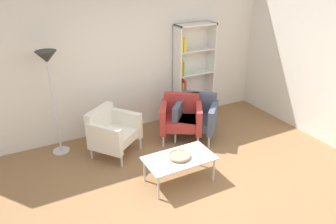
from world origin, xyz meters
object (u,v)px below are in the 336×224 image
coffee_table_low (179,160)px  floor_lamp_torchiere (48,70)px  bookshelf_tall (191,74)px  armchair_by_bookshelf (181,117)px  armchair_near_window (112,131)px  armchair_spare_guest (196,115)px  decorative_bowl (179,156)px

coffee_table_low → floor_lamp_torchiere: (-1.38, 1.64, 1.08)m
floor_lamp_torchiere → bookshelf_tall: bearing=3.7°
armchair_by_bookshelf → armchair_near_window: size_ratio=0.99×
armchair_near_window → floor_lamp_torchiere: floor_lamp_torchiere is taller
armchair_near_window → armchair_spare_guest: same height
coffee_table_low → floor_lamp_torchiere: bearing=130.0°
decorative_bowl → armchair_near_window: size_ratio=0.34×
armchair_by_bookshelf → armchair_spare_guest: same height
armchair_by_bookshelf → armchair_near_window: (-1.28, 0.06, 0.00)m
coffee_table_low → armchair_by_bookshelf: 1.32m
decorative_bowl → armchair_near_window: bearing=116.7°
coffee_table_low → decorative_bowl: 0.07m
armchair_by_bookshelf → armchair_near_window: same height
coffee_table_low → floor_lamp_torchiere: size_ratio=0.57×
bookshelf_tall → armchair_spare_guest: bookshelf_tall is taller
armchair_by_bookshelf → floor_lamp_torchiere: floor_lamp_torchiere is taller
armchair_spare_guest → armchair_by_bookshelf: bearing=-155.0°
decorative_bowl → armchair_by_bookshelf: bearing=59.1°
decorative_bowl → floor_lamp_torchiere: (-1.38, 1.64, 1.01)m
bookshelf_tall → floor_lamp_torchiere: bookshelf_tall is taller
armchair_by_bookshelf → armchair_spare_guest: bearing=12.6°
decorative_bowl → bookshelf_tall: bearing=54.9°
coffee_table_low → armchair_near_window: bearing=116.7°
armchair_by_bookshelf → bookshelf_tall: bearing=79.4°
coffee_table_low → decorative_bowl: size_ratio=3.12×
decorative_bowl → armchair_near_window: (-0.60, 1.19, -0.02)m
armchair_by_bookshelf → armchair_spare_guest: size_ratio=0.99×
coffee_table_low → armchair_by_bookshelf: armchair_by_bookshelf is taller
coffee_table_low → bookshelf_tall: bearing=54.9°
coffee_table_low → armchair_near_window: size_ratio=1.05×
bookshelf_tall → coffee_table_low: (-1.28, -1.81, -0.56)m
decorative_bowl → armchair_near_window: armchair_near_window is taller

